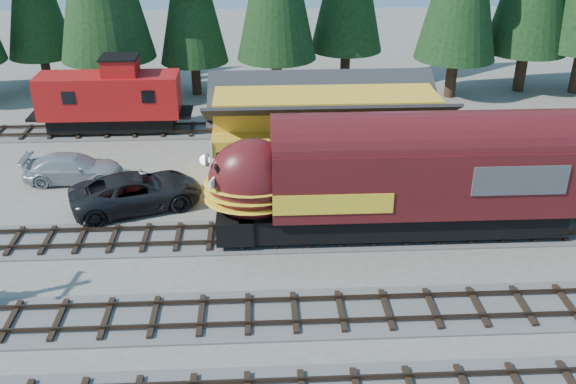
{
  "coord_description": "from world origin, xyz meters",
  "views": [
    {
      "loc": [
        -3.66,
        -22.02,
        15.4
      ],
      "look_at": [
        -2.35,
        4.0,
        2.34
      ],
      "focal_mm": 40.0,
      "sensor_mm": 36.0,
      "label": 1
    }
  ],
  "objects_px": {
    "depot": "(325,127)",
    "pickup_truck_a": "(137,191)",
    "caboose": "(111,98)",
    "locomotive": "(383,184)",
    "pickup_truck_b": "(73,168)"
  },
  "relations": [
    {
      "from": "depot",
      "to": "locomotive",
      "type": "bearing_deg",
      "value": -72.96
    },
    {
      "from": "caboose",
      "to": "pickup_truck_a",
      "type": "xyz_separation_m",
      "value": [
        3.22,
        -10.71,
        -1.43
      ]
    },
    {
      "from": "caboose",
      "to": "pickup_truck_b",
      "type": "height_order",
      "value": "caboose"
    },
    {
      "from": "depot",
      "to": "locomotive",
      "type": "height_order",
      "value": "depot"
    },
    {
      "from": "pickup_truck_a",
      "to": "pickup_truck_b",
      "type": "distance_m",
      "value": 5.23
    },
    {
      "from": "caboose",
      "to": "pickup_truck_a",
      "type": "relative_size",
      "value": 1.36
    },
    {
      "from": "locomotive",
      "to": "pickup_truck_b",
      "type": "distance_m",
      "value": 17.29
    },
    {
      "from": "caboose",
      "to": "depot",
      "type": "bearing_deg",
      "value": -29.86
    },
    {
      "from": "caboose",
      "to": "locomotive",
      "type": "bearing_deg",
      "value": -42.92
    },
    {
      "from": "pickup_truck_a",
      "to": "locomotive",
      "type": "bearing_deg",
      "value": -125.61
    },
    {
      "from": "locomotive",
      "to": "pickup_truck_a",
      "type": "distance_m",
      "value": 12.41
    },
    {
      "from": "locomotive",
      "to": "pickup_truck_b",
      "type": "bearing_deg",
      "value": 157.27
    },
    {
      "from": "caboose",
      "to": "pickup_truck_a",
      "type": "bearing_deg",
      "value": -73.27
    },
    {
      "from": "depot",
      "to": "pickup_truck_a",
      "type": "distance_m",
      "value": 10.56
    },
    {
      "from": "depot",
      "to": "caboose",
      "type": "xyz_separation_m",
      "value": [
        -13.06,
        7.5,
        -0.62
      ]
    }
  ]
}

